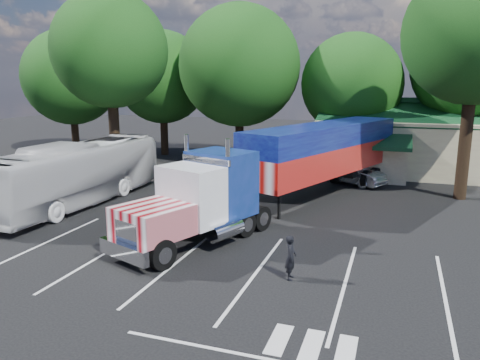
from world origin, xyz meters
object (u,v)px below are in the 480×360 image
(bicycle, at_px, (298,182))
(tour_bus, at_px, (77,174))
(woman, at_px, (291,257))
(silver_sedan, at_px, (352,173))
(semi_truck, at_px, (299,160))

(bicycle, relative_size, tour_bus, 0.13)
(woman, xyz_separation_m, bicycle, (-2.70, 14.00, -0.37))
(woman, height_order, silver_sedan, woman)
(woman, relative_size, tour_bus, 0.13)
(bicycle, xyz_separation_m, tour_bus, (-11.00, -7.83, 1.32))
(woman, bearing_deg, tour_bus, 57.02)
(semi_truck, xyz_separation_m, silver_sedan, (2.33, 6.61, -1.82))
(tour_bus, bearing_deg, silver_sedan, 37.73)
(woman, height_order, tour_bus, tour_bus)
(bicycle, height_order, silver_sedan, silver_sedan)
(semi_truck, height_order, woman, semi_truck)
(woman, bearing_deg, semi_truck, 1.75)
(silver_sedan, bearing_deg, bicycle, 156.69)
(semi_truck, bearing_deg, bicycle, 122.97)
(woman, distance_m, bicycle, 14.26)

